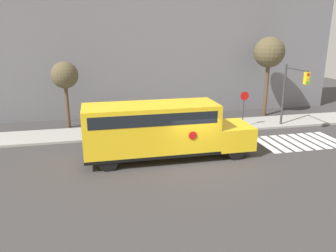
{
  "coord_description": "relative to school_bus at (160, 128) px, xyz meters",
  "views": [
    {
      "loc": [
        -5.04,
        -15.79,
        6.95
      ],
      "look_at": [
        -1.11,
        1.68,
        1.73
      ],
      "focal_mm": 35.0,
      "sensor_mm": 36.0,
      "label": 1
    }
  ],
  "objects": [
    {
      "name": "tree_far_sidewalk",
      "position": [
        10.58,
        7.61,
        3.43
      ],
      "size": [
        2.47,
        2.47,
        6.53
      ],
      "color": "brown",
      "rests_on": "ground"
    },
    {
      "name": "building_backdrop",
      "position": [
        1.7,
        11.82,
        4.07
      ],
      "size": [
        32.0,
        4.0,
        11.69
      ],
      "color": "slate",
      "rests_on": "ground"
    },
    {
      "name": "crosswalk_stripes",
      "position": [
        9.44,
        0.82,
        -1.77
      ],
      "size": [
        5.4,
        3.2,
        0.01
      ],
      "color": "white",
      "rests_on": "ground"
    },
    {
      "name": "sidewalk_strip",
      "position": [
        1.7,
        5.32,
        -1.7
      ],
      "size": [
        44.0,
        3.0,
        0.15
      ],
      "color": "#9E9E99",
      "rests_on": "ground"
    },
    {
      "name": "tree_near_sidewalk",
      "position": [
        -5.41,
        7.49,
        2.07
      ],
      "size": [
        1.92,
        1.92,
        4.88
      ],
      "color": "brown",
      "rests_on": "ground"
    },
    {
      "name": "school_bus",
      "position": [
        0.0,
        0.0,
        0.0
      ],
      "size": [
        9.41,
        2.57,
        3.14
      ],
      "color": "yellow",
      "rests_on": "ground"
    },
    {
      "name": "traffic_light",
      "position": [
        10.25,
        3.53,
        1.31
      ],
      "size": [
        0.28,
        2.71,
        4.66
      ],
      "color": "#38383A",
      "rests_on": "ground"
    },
    {
      "name": "ground_plane",
      "position": [
        1.7,
        -1.18,
        -1.77
      ],
      "size": [
        60.0,
        60.0,
        0.0
      ],
      "primitive_type": "plane",
      "color": "#3A3838"
    },
    {
      "name": "stop_sign",
      "position": [
        7.03,
        4.28,
        0.04
      ],
      "size": [
        0.64,
        0.1,
        2.8
      ],
      "color": "#38383A",
      "rests_on": "ground"
    }
  ]
}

